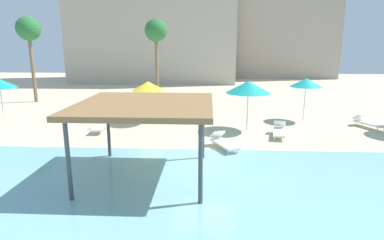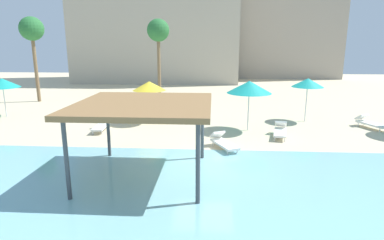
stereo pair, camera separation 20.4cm
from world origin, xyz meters
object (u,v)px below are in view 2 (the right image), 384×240
Objects in this scene: beach_umbrella_yellow_2 at (149,86)px; lounge_chair_3 at (370,122)px; palm_tree_0 at (32,31)px; palm_tree_1 at (158,32)px; beach_umbrella_teal_1 at (249,87)px; lounge_chair_2 at (223,142)px; beach_umbrella_teal_4 at (308,83)px; lounge_chair_0 at (280,130)px; beach_umbrella_teal_3 at (2,83)px; lounge_chair_4 at (102,125)px; shade_pavilion at (144,107)px.

beach_umbrella_yellow_2 reaches higher than lounge_chair_3.
palm_tree_0 is 1.01× the size of palm_tree_1.
beach_umbrella_teal_1 is at bearing -26.52° from palm_tree_0.
lounge_chair_2 is 1.00× the size of lounge_chair_3.
lounge_chair_0 is (-2.22, -3.55, -2.08)m from beach_umbrella_teal_4.
palm_tree_0 reaches higher than beach_umbrella_teal_3.
beach_umbrella_yellow_2 is at bearing 125.17° from lounge_chair_4.
lounge_chair_0 is 1.00× the size of lounge_chair_3.
beach_umbrella_teal_4 is at bearing -0.16° from beach_umbrella_teal_3.
palm_tree_1 is at bearing 12.00° from palm_tree_0.
palm_tree_1 is at bearing -131.90° from lounge_chair_0.
beach_umbrella_yellow_2 is 12.99m from lounge_chair_3.
palm_tree_1 is at bearing 97.59° from shade_pavilion.
beach_umbrella_teal_3 is 15.45m from lounge_chair_2.
beach_umbrella_teal_4 is 12.49m from lounge_chair_4.
lounge_chair_0 and lounge_chair_4 have the same top height.
shade_pavilion reaches higher than beach_umbrella_teal_4.
beach_umbrella_teal_1 is 18.74m from palm_tree_0.
palm_tree_1 is (-5.18, 13.69, 5.31)m from lounge_chair_2.
palm_tree_0 reaches higher than lounge_chair_3.
palm_tree_0 is (-16.52, 8.24, 3.26)m from beach_umbrella_teal_1.
beach_umbrella_teal_3 is 1.29× the size of lounge_chair_0.
beach_umbrella_yellow_2 is (-5.78, 1.39, -0.17)m from beach_umbrella_teal_1.
shade_pavilion is at bearing -39.22° from beach_umbrella_teal_3.
palm_tree_1 is (9.86, 2.10, -0.06)m from palm_tree_0.
beach_umbrella_yellow_2 is 1.30× the size of lounge_chair_2.
beach_umbrella_teal_4 is 1.36× the size of lounge_chair_0.
shade_pavilion is 1.84× the size of beach_umbrella_teal_3.
palm_tree_1 is (-6.65, 10.34, 3.20)m from beach_umbrella_teal_1.
lounge_chair_3 is (8.53, 4.32, 0.00)m from lounge_chair_2.
beach_umbrella_teal_3 is 0.37× the size of palm_tree_0.
beach_umbrella_teal_4 is at bearing -16.00° from palm_tree_0.
beach_umbrella_yellow_2 is at bearing -163.75° from lounge_chair_2.
lounge_chair_4 is (-3.78, 6.21, -2.27)m from shade_pavilion.
lounge_chair_0 is 15.08m from palm_tree_1.
beach_umbrella_teal_1 is 8.44m from lounge_chair_4.
beach_umbrella_teal_4 reaches higher than lounge_chair_3.
beach_umbrella_yellow_2 is 1.29× the size of lounge_chair_0.
lounge_chair_3 is 25.24m from palm_tree_0.
beach_umbrella_teal_3 is 1.29× the size of lounge_chair_3.
palm_tree_0 reaches higher than lounge_chair_2.
beach_umbrella_teal_3 is at bearing 179.84° from beach_umbrella_teal_4.
beach_umbrella_teal_3 is 0.38× the size of palm_tree_1.
beach_umbrella_teal_3 is (-9.88, 1.09, -0.03)m from beach_umbrella_yellow_2.
palm_tree_1 reaches higher than beach_umbrella_yellow_2.
palm_tree_0 reaches higher than lounge_chair_4.
beach_umbrella_teal_3 is (-15.66, 2.47, -0.20)m from beach_umbrella_teal_1.
palm_tree_1 is at bearing 122.76° from beach_umbrella_teal_1.
beach_umbrella_yellow_2 reaches higher than lounge_chair_4.
beach_umbrella_teal_1 is 12.70m from palm_tree_1.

